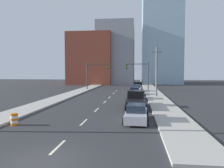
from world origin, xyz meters
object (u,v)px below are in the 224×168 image
(traffic_barrel, at_px, (14,119))
(traffic_signal_right, at_px, (142,72))
(pickup_truck_black, at_px, (135,101))
(sedan_white, at_px, (136,89))
(traffic_signal_left, at_px, (93,72))
(sedan_green, at_px, (136,96))
(sedan_navy, at_px, (135,91))
(utility_pole_right_mid, at_px, (156,72))
(sedan_silver, at_px, (136,114))

(traffic_barrel, bearing_deg, traffic_signal_right, 71.81)
(pickup_truck_black, distance_m, sedan_white, 19.91)
(traffic_barrel, bearing_deg, sedan_white, 71.90)
(traffic_signal_right, xyz_separation_m, sedan_white, (-1.13, -3.30, -3.47))
(traffic_signal_left, relative_size, sedan_white, 1.34)
(traffic_signal_left, bearing_deg, sedan_green, -58.61)
(traffic_signal_right, relative_size, sedan_navy, 1.38)
(traffic_signal_right, distance_m, utility_pole_right_mid, 12.41)
(sedan_silver, height_order, pickup_truck_black, pickup_truck_black)
(traffic_signal_right, relative_size, sedan_green, 1.37)
(utility_pole_right_mid, relative_size, pickup_truck_black, 1.35)
(utility_pole_right_mid, height_order, pickup_truck_black, utility_pole_right_mid)
(utility_pole_right_mid, xyz_separation_m, sedan_white, (-3.30, 8.92, -3.57))
(traffic_barrel, xyz_separation_m, sedan_silver, (9.68, 2.42, 0.20))
(sedan_silver, relative_size, sedan_green, 1.01)
(pickup_truck_black, relative_size, sedan_white, 1.30)
(traffic_signal_left, distance_m, sedan_navy, 13.96)
(sedan_silver, relative_size, pickup_truck_black, 0.76)
(traffic_signal_right, distance_m, sedan_navy, 10.34)
(traffic_barrel, bearing_deg, sedan_navy, 68.09)
(traffic_signal_left, relative_size, sedan_navy, 1.38)
(pickup_truck_black, bearing_deg, sedan_navy, 89.71)
(sedan_navy, xyz_separation_m, sedan_white, (0.33, 6.33, 0.01))
(traffic_signal_left, bearing_deg, traffic_signal_right, 0.00)
(sedan_white, bearing_deg, sedan_navy, -91.39)
(utility_pole_right_mid, xyz_separation_m, sedan_navy, (-3.63, 2.59, -3.58))
(sedan_green, height_order, sedan_navy, sedan_navy)
(traffic_signal_right, distance_m, sedan_white, 4.92)
(traffic_signal_right, xyz_separation_m, sedan_green, (-1.19, -16.01, -3.51))
(sedan_silver, distance_m, sedan_white, 27.07)
(utility_pole_right_mid, bearing_deg, sedan_green, -131.53)
(traffic_signal_left, height_order, utility_pole_right_mid, utility_pole_right_mid)
(traffic_signal_left, height_order, pickup_truck_black, traffic_signal_left)
(utility_pole_right_mid, xyz_separation_m, sedan_green, (-3.36, -3.79, -3.61))
(traffic_signal_left, relative_size, traffic_signal_right, 1.00)
(traffic_signal_left, distance_m, sedan_green, 19.08)
(sedan_silver, bearing_deg, traffic_barrel, -163.66)
(traffic_signal_right, relative_size, sedan_silver, 1.35)
(pickup_truck_black, relative_size, sedan_green, 1.33)
(utility_pole_right_mid, bearing_deg, traffic_signal_right, 100.06)
(pickup_truck_black, bearing_deg, sedan_silver, -90.49)
(sedan_green, bearing_deg, pickup_truck_black, -87.27)
(sedan_navy, bearing_deg, sedan_green, -88.73)
(traffic_signal_right, height_order, sedan_silver, traffic_signal_right)
(utility_pole_right_mid, height_order, sedan_navy, utility_pole_right_mid)
(utility_pole_right_mid, bearing_deg, sedan_silver, -100.17)
(traffic_signal_right, distance_m, sedan_green, 16.43)
(traffic_signal_left, relative_size, pickup_truck_black, 1.03)
(traffic_signal_left, distance_m, traffic_signal_right, 10.96)
(traffic_signal_left, distance_m, traffic_barrel, 32.99)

